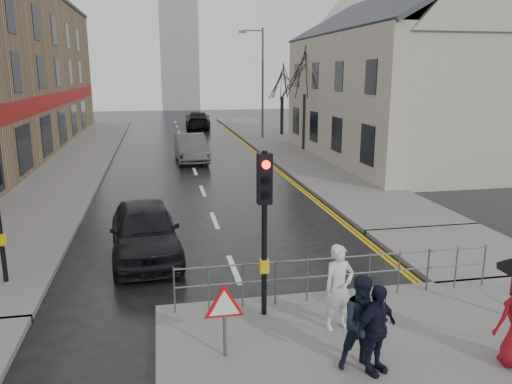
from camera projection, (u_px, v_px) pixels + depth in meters
name	position (u px, v px, depth m)	size (l,w,h in m)	color
ground	(256.00, 325.00, 10.10)	(120.00, 120.00, 0.00)	black
left_pavement	(81.00, 154.00, 30.81)	(4.00, 44.00, 0.14)	#605E5B
right_pavement	(278.00, 144.00, 35.16)	(4.00, 40.00, 0.14)	#605E5B
pavement_bridge_right	(460.00, 250.00, 14.17)	(4.00, 4.20, 0.14)	#605E5B
building_right_cream	(402.00, 76.00, 28.41)	(9.00, 16.40, 10.10)	beige
church_tower	(179.00, 42.00, 67.43)	(5.00, 5.00, 18.00)	#919398
traffic_signal_near_left	(264.00, 205.00, 9.75)	(0.28, 0.27, 3.40)	black
guard_railing_front	(339.00, 268.00, 10.84)	(7.14, 0.04, 1.00)	#595B5E
warning_sign	(224.00, 309.00, 8.56)	(0.80, 0.07, 1.35)	#595B5E
street_lamp	(260.00, 76.00, 36.81)	(1.83, 0.25, 8.00)	#595B5E
tree_near	(306.00, 70.00, 31.30)	(2.40, 2.40, 6.58)	black
tree_far	(282.00, 80.00, 39.19)	(2.40, 2.40, 5.64)	black
pedestrian_a	(339.00, 288.00, 9.53)	(0.62, 0.41, 1.69)	silver
pedestrian_b	(364.00, 323.00, 8.22)	(0.80, 0.62, 1.65)	black
pedestrian_d	(376.00, 329.00, 8.12)	(0.91, 0.38, 1.55)	black
car_parked	(145.00, 230.00, 13.71)	(1.80, 4.47, 1.52)	black
car_mid	(191.00, 148.00, 28.58)	(1.64, 4.72, 1.55)	#404245
car_far	(198.00, 120.00, 45.14)	(2.17, 5.33, 1.55)	black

